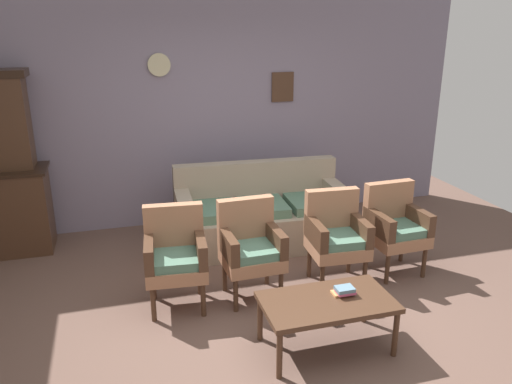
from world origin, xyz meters
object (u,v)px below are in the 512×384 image
at_px(floral_couch, 261,216).
at_px(armchair_row_middle, 336,234).
at_px(coffee_table, 327,305).
at_px(armchair_near_cabinet, 250,245).
at_px(armchair_near_couch_end, 175,253).
at_px(armchair_by_doorway, 395,224).
at_px(book_stack_on_table, 344,291).

xyz_separation_m(floral_couch, armchair_row_middle, (0.42, -1.06, 0.17)).
height_order(armchair_row_middle, coffee_table, armchair_row_middle).
bearing_deg(armchair_near_cabinet, armchair_near_couch_end, 178.49).
bearing_deg(floral_couch, armchair_near_cabinet, -111.60).
xyz_separation_m(armchair_row_middle, armchair_by_doorway, (0.67, 0.06, 0.00)).
relative_size(floral_couch, armchair_near_couch_end, 2.15).
distance_m(floral_couch, armchair_near_couch_end, 1.54).
xyz_separation_m(armchair_near_cabinet, coffee_table, (0.34, -0.94, -0.12)).
relative_size(armchair_by_doorway, book_stack_on_table, 5.53).
relative_size(floral_couch, armchair_row_middle, 2.15).
relative_size(armchair_near_couch_end, book_stack_on_table, 5.53).
bearing_deg(floral_couch, armchair_near_couch_end, -136.03).
distance_m(floral_couch, armchair_row_middle, 1.16).
height_order(armchair_by_doorway, coffee_table, armchair_by_doorway).
distance_m(armchair_near_couch_end, coffee_table, 1.40).
height_order(armchair_near_cabinet, armchair_row_middle, same).
bearing_deg(armchair_near_cabinet, armchair_row_middle, 1.32).
bearing_deg(armchair_by_doorway, armchair_near_cabinet, -177.15).
xyz_separation_m(armchair_near_cabinet, armchair_row_middle, (0.85, 0.02, 0.00)).
bearing_deg(armchair_near_cabinet, book_stack_on_table, -61.48).
height_order(floral_couch, armchair_near_couch_end, same).
xyz_separation_m(armchair_row_middle, coffee_table, (-0.51, -0.96, -0.12)).
bearing_deg(coffee_table, book_stack_on_table, 13.15).
bearing_deg(book_stack_on_table, armchair_row_middle, 68.85).
height_order(armchair_near_couch_end, coffee_table, armchair_near_couch_end).
xyz_separation_m(floral_couch, armchair_near_cabinet, (-0.43, -1.08, 0.17)).
height_order(armchair_by_doorway, book_stack_on_table, armchair_by_doorway).
xyz_separation_m(armchair_by_doorway, coffee_table, (-1.18, -1.02, -0.12)).
xyz_separation_m(coffee_table, book_stack_on_table, (0.15, 0.04, 0.08)).
relative_size(armchair_row_middle, book_stack_on_table, 5.53).
bearing_deg(armchair_row_middle, book_stack_on_table, -111.15).
height_order(coffee_table, book_stack_on_table, book_stack_on_table).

